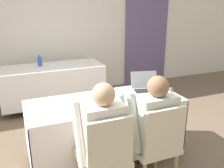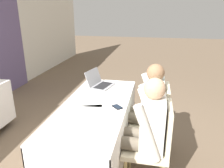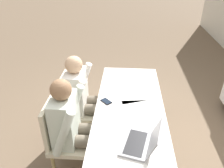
% 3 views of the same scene
% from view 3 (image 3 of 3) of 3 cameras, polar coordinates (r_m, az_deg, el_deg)
% --- Properties ---
extents(ground_plane, '(24.00, 24.00, 0.00)m').
position_cam_3_polar(ground_plane, '(2.84, 4.04, -17.52)').
color(ground_plane, brown).
extents(conference_table_near, '(1.75, 0.72, 0.74)m').
position_cam_3_polar(conference_table_near, '(2.46, 4.51, -8.88)').
color(conference_table_near, white).
rests_on(conference_table_near, ground_plane).
extents(laptop, '(0.40, 0.37, 0.22)m').
position_cam_3_polar(laptop, '(1.89, 7.60, -14.75)').
color(laptop, '#99999E').
rests_on(laptop, conference_table_near).
extents(cell_phone, '(0.14, 0.14, 0.01)m').
position_cam_3_polar(cell_phone, '(2.38, -1.52, -4.57)').
color(cell_phone, black).
rests_on(cell_phone, conference_table_near).
extents(paper_beside_laptop, '(0.24, 0.32, 0.00)m').
position_cam_3_polar(paper_beside_laptop, '(2.33, 6.31, -5.76)').
color(paper_beside_laptop, white).
rests_on(paper_beside_laptop, conference_table_near).
extents(paper_centre_table, '(0.31, 0.36, 0.00)m').
position_cam_3_polar(paper_centre_table, '(2.71, 4.84, -0.06)').
color(paper_centre_table, white).
rests_on(paper_centre_table, conference_table_near).
extents(paper_left_edge, '(0.30, 0.35, 0.00)m').
position_cam_3_polar(paper_left_edge, '(2.47, 5.35, -3.44)').
color(paper_left_edge, white).
rests_on(paper_left_edge, conference_table_near).
extents(chair_near_left, '(0.44, 0.44, 0.90)m').
position_cam_3_polar(chair_near_left, '(2.77, -9.47, -5.58)').
color(chair_near_left, tan).
rests_on(chair_near_left, ground_plane).
extents(chair_near_right, '(0.44, 0.44, 0.90)m').
position_cam_3_polar(chair_near_right, '(2.38, -12.23, -13.04)').
color(chair_near_right, tan).
rests_on(chair_near_right, ground_plane).
extents(person_checkered_shirt, '(0.50, 0.52, 1.16)m').
position_cam_3_polar(person_checkered_shirt, '(2.66, -7.59, -2.92)').
color(person_checkered_shirt, '#665B4C').
rests_on(person_checkered_shirt, ground_plane).
extents(person_white_shirt, '(0.50, 0.52, 1.16)m').
position_cam_3_polar(person_white_shirt, '(2.25, -10.10, -10.32)').
color(person_white_shirt, '#665B4C').
rests_on(person_white_shirt, ground_plane).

